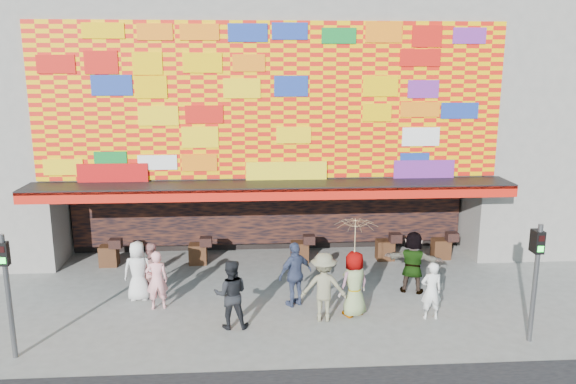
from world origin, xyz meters
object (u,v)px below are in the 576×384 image
object	(u,v)px
ped_c	(231,294)
ped_i	(151,270)
ped_b	(157,280)
ped_e	(295,274)
parasol	(355,237)
ped_a	(138,271)
signal_right	(536,270)
ped_h	(431,291)
ped_d	(324,287)
ped_f	(413,262)
ped_g	(354,284)
signal_left	(7,283)

from	to	relation	value
ped_c	ped_i	world-z (taller)	ped_c
ped_b	ped_e	bearing A→B (deg)	168.03
ped_e	parasol	bearing A→B (deg)	122.97
ped_a	ped_b	bearing A→B (deg)	134.01
signal_right	parasol	distance (m)	4.46
ped_b	signal_right	bearing A→B (deg)	153.78
ped_h	ped_e	bearing A→B (deg)	-19.55
signal_right	ped_d	xyz separation A→B (m)	(-4.96, 1.50, -0.92)
ped_i	ped_h	bearing A→B (deg)	165.14
ped_d	parasol	size ratio (longest dim) A/B	0.94
ped_f	ped_h	xyz separation A→B (m)	(-0.01, -1.82, -0.15)
signal_right	ped_f	world-z (taller)	signal_right
ped_b	ped_c	xyz separation A→B (m)	(2.09, -1.29, 0.08)
ped_g	ped_b	bearing A→B (deg)	-35.61
ped_a	ped_e	size ratio (longest dim) A/B	0.94
signal_left	ped_e	distance (m)	7.27
ped_b	parasol	size ratio (longest dim) A/B	0.85
ped_g	ped_i	size ratio (longest dim) A/B	1.11
ped_h	ped_a	bearing A→B (deg)	-15.08
ped_c	ped_g	world-z (taller)	ped_c
ped_f	ped_a	bearing A→B (deg)	21.29
ped_b	ped_f	size ratio (longest dim) A/B	0.89
ped_f	ped_h	world-z (taller)	ped_f
ped_f	parasol	size ratio (longest dim) A/B	0.94
signal_right	ped_c	xyz separation A→B (m)	(-7.40, 1.23, -0.94)
signal_right	parasol	world-z (taller)	signal_right
ped_b	ped_d	bearing A→B (deg)	155.96
ped_g	signal_right	bearing A→B (deg)	129.87
ped_c	ped_d	world-z (taller)	ped_d
signal_left	ped_e	bearing A→B (deg)	20.12
ped_c	ped_e	xyz separation A→B (m)	(1.77, 1.25, 0.02)
ped_c	ped_e	distance (m)	2.16
ped_a	ped_c	size ratio (longest dim) A/B	0.96
ped_h	ped_i	xyz separation A→B (m)	(-7.75, 2.02, 0.02)
ped_e	signal_right	bearing A→B (deg)	125.26
parasol	ped_d	bearing A→B (deg)	-165.06
signal_right	ped_d	world-z (taller)	signal_right
ped_g	ped_e	bearing A→B (deg)	-53.30
ped_e	ped_h	distance (m)	3.73
ped_i	parasol	xyz separation A→B (m)	(5.72, -1.69, 1.41)
ped_g	ped_i	bearing A→B (deg)	-43.68
ped_f	ped_i	distance (m)	7.76
ped_d	ped_a	bearing A→B (deg)	-12.75
signal_left	parasol	distance (m)	8.49
ped_b	parasol	bearing A→B (deg)	160.30
signal_left	signal_right	bearing A→B (deg)	0.00
ped_e	ped_h	xyz separation A→B (m)	(3.56, -1.08, -0.14)
signal_left	ped_g	distance (m)	8.53
ped_c	parasol	distance (m)	3.58
ped_d	parasol	xyz separation A→B (m)	(0.86, 0.23, 1.28)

